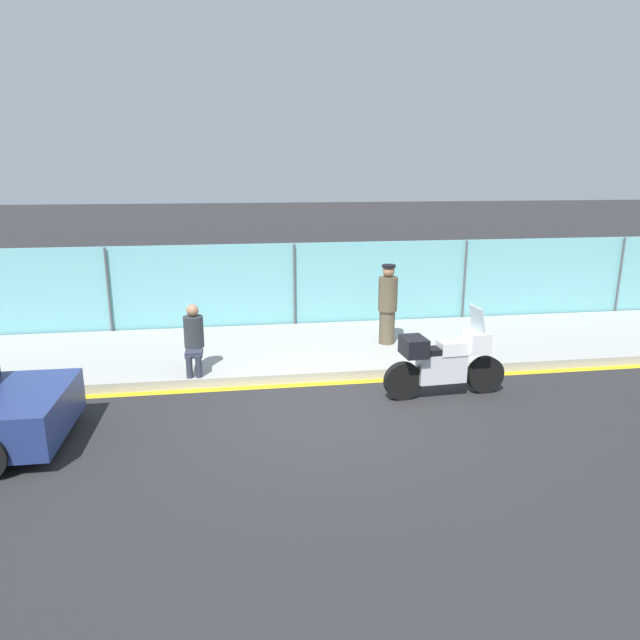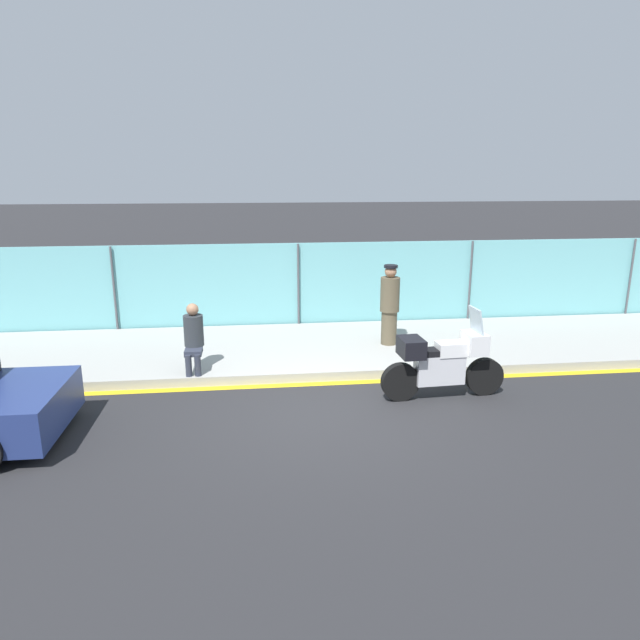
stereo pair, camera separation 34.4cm
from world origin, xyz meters
The scene contains 7 objects.
ground_plane centered at (0.00, 0.00, 0.00)m, with size 120.00×120.00×0.00m, color #262628.
sidewalk centered at (0.00, 3.05, 0.09)m, with size 30.48×3.41×0.17m.
curb_paint_stripe centered at (0.00, 1.26, 0.00)m, with size 30.48×0.18×0.01m.
storefront_fence centered at (0.00, 4.84, 1.02)m, with size 28.95×0.17×2.04m.
motorcycle centered at (2.01, 0.42, 0.61)m, with size 2.09×0.57×1.50m.
officer_standing centered at (1.71, 2.92, 1.01)m, with size 0.39×0.39×1.64m.
person_seated_on_curb centered at (-2.10, 1.77, 0.84)m, with size 0.35×0.62×1.21m.
Camera 2 is at (-1.01, -8.10, 3.64)m, focal length 32.00 mm.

